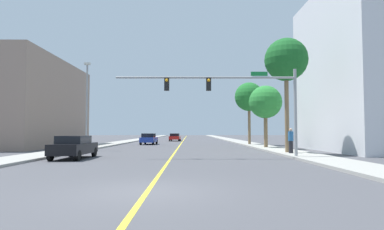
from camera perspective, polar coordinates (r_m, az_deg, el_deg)
ground at (r=51.65m, az=-1.76°, el=-4.78°), size 192.00×192.00×0.00m
sidewalk_left at (r=52.66m, az=-11.77°, el=-4.61°), size 2.76×168.00×0.15m
sidewalk_right at (r=52.23m, az=8.33°, el=-4.65°), size 2.76×168.00×0.15m
lane_marking_center at (r=51.65m, az=-1.76°, el=-4.78°), size 0.16×144.00×0.01m
building_left_near at (r=41.77m, az=-27.78°, el=1.74°), size 10.17×17.82×9.69m
traffic_signal_mast at (r=21.64m, az=7.61°, el=4.04°), size 11.85×0.36×5.69m
street_lamp at (r=31.59m, az=-17.86°, el=2.38°), size 0.56×0.28×7.94m
palm_near at (r=26.72m, az=16.09°, el=9.10°), size 3.32×3.32×8.81m
palm_mid at (r=33.85m, az=12.67°, el=2.16°), size 3.31×3.31×6.21m
palm_far at (r=41.53m, az=9.91°, el=3.09°), size 3.59×3.59×7.70m
car_blue at (r=43.74m, az=-7.52°, el=-4.12°), size 1.92×4.64×1.46m
car_black at (r=22.22m, az=-19.87°, el=-5.20°), size 1.83×4.40×1.46m
car_red at (r=58.55m, az=-2.98°, el=-3.86°), size 1.98×4.59×1.36m
pedestrian at (r=25.03m, az=16.83°, el=-4.28°), size 0.38×0.38×1.82m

